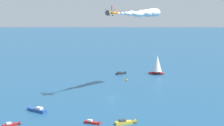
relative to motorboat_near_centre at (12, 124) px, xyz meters
The scene contains 11 objects.
ground_plane 52.41m from the motorboat_near_centre, 147.47° to the right, with size 2000.00×2000.00×0.00m, color #1E517A.
motorboat_near_centre is the anchor object (origin of this frame).
motorboat_far_port 26.94m from the motorboat_near_centre, 166.33° to the left, with size 5.35×4.90×1.68m.
motorboat_offshore 110.11m from the motorboat_near_centre, 128.75° to the right, with size 7.25×4.18×2.05m.
sailboat_trailing 118.92m from the motorboat_near_centre, 138.95° to the right, with size 10.30×8.04×13.27m.
motorboat_ahead 17.92m from the motorboat_near_centre, 122.00° to the right, with size 6.98×8.14×2.49m.
motorboat_mid_cluster 38.30m from the motorboat_near_centre, 165.15° to the left, with size 7.43×2.09×2.14m.
marker_buoy 90.65m from the motorboat_near_centre, 135.31° to the right, with size 1.10×1.10×2.10m.
biplane_lead 63.98m from the motorboat_near_centre, 147.49° to the right, with size 6.84×6.69×3.59m.
wingwalker_lead 65.26m from the motorboat_near_centre, 147.61° to the right, with size 0.61×0.81×1.77m.
smoke_trail_lead 89.55m from the motorboat_near_centre, 146.64° to the right, with size 31.57×23.33×4.58m.
Camera 1 is at (47.64, 147.00, 36.91)m, focal length 56.83 mm.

